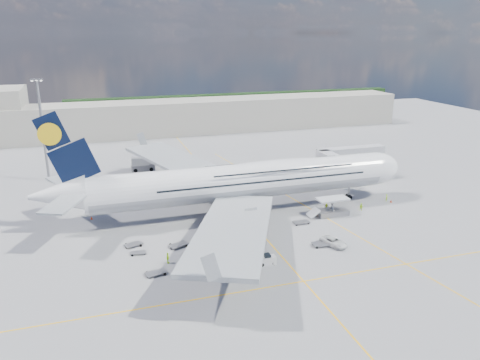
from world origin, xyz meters
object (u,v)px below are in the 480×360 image
object	(u,v)px
service_van	(334,242)
cone_nose	(391,201)
dolly_nose_far	(322,244)
airliner	(244,181)
dolly_back	(138,253)
catering_truck_outer	(143,164)
crew_loader	(361,207)
dolly_row_c	(179,245)
cone_wing_left_inner	(208,187)
catering_truck_inner	(191,174)
cone_wing_left_outer	(137,193)
light_mast	(43,130)
dolly_nose_near	(301,222)
crew_nose	(387,198)
dolly_row_b	(156,273)
baggage_tug	(267,260)
cargo_loader	(331,209)
crew_tug	(230,245)
crew_wing	(168,258)
cone_wing_right_inner	(219,236)
crew_van	(326,207)
dolly_row_a	(133,244)
cone_wing_right_outer	(246,266)
cone_tail	(91,218)
jet_bridge	(345,157)

from	to	relation	value
service_van	cone_nose	world-z (taller)	service_van
dolly_nose_far	cone_nose	bearing A→B (deg)	37.69
airliner	dolly_back	xyz separation A→B (m)	(-23.13, -13.22, -6.57)
catering_truck_outer	crew_loader	distance (m)	60.02
dolly_row_c	cone_wing_left_inner	size ratio (longest dim) A/B	6.05
catering_truck_inner	cone_wing_left_outer	distance (m)	15.46
light_mast	dolly_nose_near	distance (m)	67.43
dolly_nose_near	crew_nose	world-z (taller)	crew_nose
light_mast	catering_truck_outer	distance (m)	26.38
dolly_row_b	crew_loader	bearing A→B (deg)	4.02
baggage_tug	catering_truck_inner	xyz separation A→B (m)	(-2.46, 47.62, 1.05)
catering_truck_inner	cone_wing_left_outer	world-z (taller)	catering_truck_inner
cargo_loader	service_van	world-z (taller)	cargo_loader
service_van	crew_tug	world-z (taller)	crew_tug
catering_truck_outer	crew_wing	xyz separation A→B (m)	(-2.22, -55.49, -0.83)
dolly_back	cone_wing_right_inner	world-z (taller)	cone_wing_right_inner
catering_truck_outer	cone_wing_left_inner	size ratio (longest dim) A/B	10.28
crew_nose	crew_van	size ratio (longest dim) A/B	0.98
catering_truck_outer	crew_tug	distance (m)	54.62
dolly_nose_near	cone_wing_left_outer	bearing A→B (deg)	134.96
dolly_row_a	catering_truck_inner	xyz separation A→B (m)	(17.50, 34.18, 1.50)
airliner	dolly_back	size ratio (longest dim) A/B	28.51
cone_wing_left_inner	cone_wing_right_inner	size ratio (longest dim) A/B	1.23
cone_wing_right_outer	cone_tail	size ratio (longest dim) A/B	0.77
cone_wing_left_inner	light_mast	bearing A→B (deg)	154.27
dolly_row_a	cone_tail	world-z (taller)	cone_tail
catering_truck_outer	cone_nose	xyz separation A→B (m)	(49.50, -41.83, -1.49)
dolly_nose_far	light_mast	bearing A→B (deg)	137.23
crew_van	dolly_nose_near	bearing A→B (deg)	70.54
dolly_row_b	crew_van	world-z (taller)	crew_van
service_van	crew_nose	world-z (taller)	crew_nose
light_mast	dolly_nose_near	xyz separation A→B (m)	(49.04, -44.46, -12.85)
catering_truck_inner	cone_wing_left_outer	size ratio (longest dim) A/B	11.67
catering_truck_inner	catering_truck_outer	world-z (taller)	catering_truck_inner
crew_wing	cone_nose	distance (m)	53.50
jet_bridge	dolly_back	distance (m)	58.32
dolly_nose_far	jet_bridge	bearing A→B (deg)	60.86
cone_nose	dolly_nose_near	bearing A→B (deg)	-168.03
catering_truck_outer	crew_tug	size ratio (longest dim) A/B	3.32
service_van	crew_wing	xyz separation A→B (m)	(-28.92, 2.21, 0.22)
cone_wing_right_inner	service_van	bearing A→B (deg)	-27.53
dolly_back	service_van	distance (m)	33.95
cargo_loader	dolly_row_c	bearing A→B (deg)	-170.76
dolly_row_c	cone_wing_left_inner	world-z (taller)	cone_wing_left_inner
jet_bridge	cone_wing_left_outer	distance (m)	50.68
airliner	service_van	distance (m)	23.41
service_van	cone_wing_right_inner	bearing A→B (deg)	132.75
cone_wing_left_outer	dolly_nose_far	bearing A→B (deg)	-53.37
dolly_row_b	dolly_nose_near	xyz separation A→B (m)	(29.99, 11.77, -0.01)
crew_tug	cone_nose	bearing A→B (deg)	20.14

